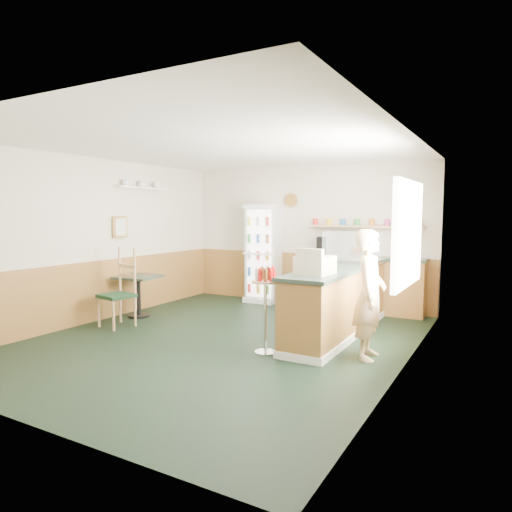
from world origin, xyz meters
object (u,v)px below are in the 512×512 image
Objects in this scene: drinks_fridge at (263,253)px; cash_register at (315,265)px; cafe_chair at (121,285)px; display_case at (352,247)px; shopkeeper at (370,295)px; condiment_stand at (265,296)px; cafe_table at (138,288)px.

drinks_fridge reaches higher than cash_register.
cash_register is at bearing 13.51° from cafe_chair.
shopkeeper is at bearing -65.25° from display_case.
cafe_chair is (-3.21, -1.79, -0.61)m from display_case.
cash_register is 0.27× the size of shopkeeper.
drinks_fridge reaches higher than cafe_chair.
drinks_fridge is 3.04m from cafe_chair.
cash_register is at bearing -90.00° from display_case.
cafe_table is (-2.88, 0.74, -0.24)m from condiment_stand.
cafe_chair is (-3.21, -0.23, -0.48)m from cash_register.
drinks_fridge is 4.57× the size of cash_register.
shopkeeper reaches higher than condiment_stand.
shopkeeper is 1.46× the size of condiment_stand.
shopkeeper reaches higher than cash_register.
condiment_stand is at bearing -137.48° from cash_register.
cash_register is 3.48m from cafe_table.
drinks_fridge is 3.42m from condiment_stand.
shopkeeper is at bearing -41.87° from drinks_fridge.
display_case is 2.02× the size of cash_register.
drinks_fridge reaches higher than shopkeeper.
drinks_fridge reaches higher than display_case.
display_case reaches higher than cafe_table.
cash_register is (2.16, -2.61, 0.15)m from drinks_fridge.
cafe_table is (-4.10, 0.31, -0.30)m from shopkeeper.
drinks_fridge reaches higher than condiment_stand.
shopkeeper is (2.86, -2.56, -0.18)m from drinks_fridge.
cafe_chair is at bearing -170.13° from cash_register.
display_case is at bearing -25.80° from drinks_fridge.
drinks_fridge is 3.84m from shopkeeper.
cash_register is 0.75m from condiment_stand.
cash_register is at bearing 86.50° from shopkeeper.
condiment_stand is (-0.52, -0.38, -0.38)m from cash_register.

